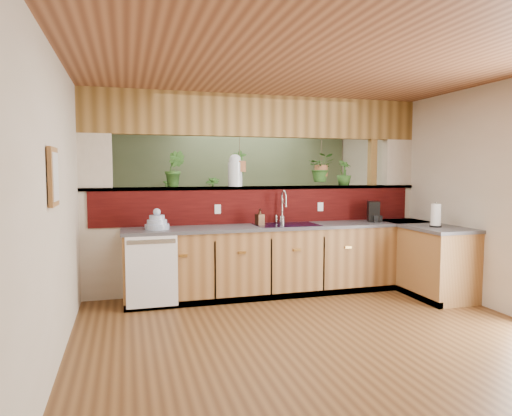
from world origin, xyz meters
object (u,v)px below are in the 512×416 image
object	(u,v)px
coffee_maker	(374,212)
glass_jar	(235,170)
shelving_console	(192,235)
soap_dispenser	(260,217)
paper_towel	(436,216)
faucet	(283,206)
dish_stack	(157,223)

from	to	relation	value
coffee_maker	glass_jar	size ratio (longest dim) A/B	0.65
glass_jar	shelving_console	world-z (taller)	glass_jar
soap_dispenser	coffee_maker	bearing A→B (deg)	-1.56
coffee_maker	glass_jar	xyz separation A→B (m)	(-1.87, 0.36, 0.58)
coffee_maker	paper_towel	size ratio (longest dim) A/B	0.90
faucet	paper_towel	bearing A→B (deg)	-27.75
soap_dispenser	shelving_console	world-z (taller)	soap_dispenser
coffee_maker	shelving_console	world-z (taller)	coffee_maker
faucet	coffee_maker	world-z (taller)	faucet
glass_jar	paper_towel	bearing A→B (deg)	-25.81
paper_towel	dish_stack	bearing A→B (deg)	167.96
dish_stack	paper_towel	bearing A→B (deg)	-12.04
dish_stack	glass_jar	size ratio (longest dim) A/B	0.68
coffee_maker	shelving_console	bearing A→B (deg)	158.10
soap_dispenser	coffee_maker	xyz separation A→B (m)	(1.62, -0.04, 0.02)
coffee_maker	shelving_console	size ratio (longest dim) A/B	0.17
faucet	soap_dispenser	world-z (taller)	faucet
dish_stack	soap_dispenser	world-z (taller)	dish_stack
paper_towel	glass_jar	distance (m)	2.61
soap_dispenser	paper_towel	size ratio (longest dim) A/B	0.68
dish_stack	soap_dispenser	size ratio (longest dim) A/B	1.37
glass_jar	faucet	bearing A→B (deg)	-19.93
faucet	paper_towel	distance (m)	1.92
dish_stack	glass_jar	bearing A→B (deg)	20.59
faucet	dish_stack	world-z (taller)	faucet
faucet	soap_dispenser	distance (m)	0.39
faucet	paper_towel	size ratio (longest dim) A/B	1.44
soap_dispenser	glass_jar	bearing A→B (deg)	128.67
soap_dispenser	dish_stack	bearing A→B (deg)	-176.34
dish_stack	paper_towel	world-z (taller)	paper_towel
soap_dispenser	coffee_maker	world-z (taller)	coffee_maker
soap_dispenser	glass_jar	world-z (taller)	glass_jar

